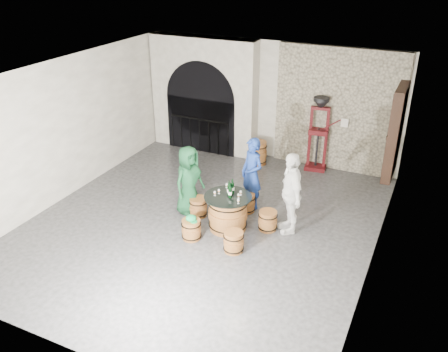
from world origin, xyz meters
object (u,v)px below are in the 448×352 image
at_px(barrel_stool_far, 246,203).
at_px(side_barrel, 258,153).
at_px(barrel_stool_near_left, 191,229).
at_px(corking_press, 319,128).
at_px(wine_bottle_left, 229,189).
at_px(barrel_stool_right, 268,221).
at_px(barrel_stool_left, 198,207).
at_px(barrel_stool_near_right, 234,242).
at_px(wine_bottle_center, 230,192).
at_px(person_green, 189,180).
at_px(wine_bottle_right, 232,187).
at_px(barrel_table, 228,213).
at_px(person_blue, 252,174).
at_px(person_white, 291,193).

distance_m(barrel_stool_far, side_barrel, 2.60).
bearing_deg(barrel_stool_near_left, corking_press, 72.36).
relative_size(barrel_stool_far, wine_bottle_left, 1.32).
bearing_deg(barrel_stool_right, barrel_stool_far, 143.67).
bearing_deg(corking_press, barrel_stool_near_left, -115.07).
relative_size(barrel_stool_left, corking_press, 0.22).
bearing_deg(side_barrel, barrel_stool_near_right, -74.90).
distance_m(wine_bottle_center, corking_press, 3.80).
height_order(person_green, wine_bottle_center, person_green).
xyz_separation_m(wine_bottle_left, wine_bottle_center, (0.07, -0.09, 0.00)).
height_order(wine_bottle_center, side_barrel, wine_bottle_center).
distance_m(wine_bottle_left, wine_bottle_center, 0.11).
xyz_separation_m(barrel_stool_near_right, barrel_stool_near_left, (-0.95, 0.04, 0.00)).
distance_m(wine_bottle_right, side_barrel, 3.28).
xyz_separation_m(barrel_stool_far, side_barrel, (-0.71, 2.50, 0.11)).
distance_m(barrel_stool_far, barrel_stool_near_right, 1.58).
height_order(barrel_stool_far, wine_bottle_right, wine_bottle_right).
distance_m(barrel_table, corking_press, 3.85).
bearing_deg(wine_bottle_left, barrel_stool_near_left, -124.31).
bearing_deg(wine_bottle_right, person_green, 174.89).
xyz_separation_m(person_blue, person_white, (1.08, -0.59, 0.05)).
relative_size(wine_bottle_left, corking_press, 0.17).
relative_size(barrel_stool_left, wine_bottle_center, 1.32).
distance_m(barrel_stool_left, barrel_stool_near_left, 0.92).
bearing_deg(barrel_stool_near_right, person_green, 147.33).
bearing_deg(barrel_stool_near_left, barrel_stool_near_right, -2.32).
height_order(barrel_stool_near_right, wine_bottle_center, wine_bottle_center).
height_order(barrel_stool_far, barrel_stool_near_right, same).
relative_size(person_green, person_white, 0.89).
bearing_deg(wine_bottle_center, barrel_stool_near_left, -131.32).
bearing_deg(wine_bottle_right, wine_bottle_center, -79.92).
bearing_deg(person_green, barrel_stool_left, -88.31).
height_order(barrel_stool_right, wine_bottle_center, wine_bottle_center).
bearing_deg(person_blue, wine_bottle_center, -62.68).
distance_m(person_blue, side_barrel, 2.43).
distance_m(barrel_stool_right, person_white, 0.80).
relative_size(barrel_stool_near_left, wine_bottle_center, 1.32).
xyz_separation_m(barrel_table, side_barrel, (-0.64, 3.33, -0.06)).
bearing_deg(wine_bottle_left, corking_press, 76.27).
relative_size(barrel_table, person_white, 0.57).
distance_m(barrel_stool_far, person_white, 1.34).
height_order(barrel_stool_far, barrel_stool_near_left, same).
relative_size(person_blue, side_barrel, 2.57).
height_order(barrel_stool_right, barrel_stool_near_left, same).
height_order(person_blue, side_barrel, person_blue).
xyz_separation_m(person_green, corking_press, (1.93, 3.41, 0.36)).
bearing_deg(corking_press, barrel_table, -110.83).
xyz_separation_m(barrel_stool_near_right, wine_bottle_left, (-0.46, 0.77, 0.68)).
relative_size(barrel_stool_near_right, person_green, 0.27).
height_order(barrel_stool_near_left, person_green, person_green).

